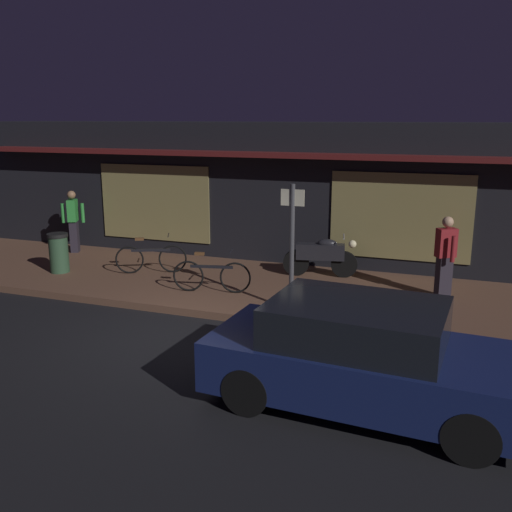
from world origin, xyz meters
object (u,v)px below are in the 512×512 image
Objects in this scene: motorcycle at (322,255)px; bicycle_extra at (212,276)px; sign_post at (292,240)px; trash_bin at (59,253)px; parked_car_near at (363,357)px; person_photographer at (73,220)px; bicycle_parked at (151,258)px; person_bystander at (445,255)px.

motorcycle is 1.04× the size of bicycle_extra.
sign_post is (1.89, -0.52, 1.00)m from bicycle_extra.
trash_bin is 0.22× the size of parked_car_near.
motorcycle is at bearing -0.91° from person_photographer.
bicycle_parked is at bearing 17.75° from trash_bin.
motorcycle reaches higher than bicycle_parked.
parked_car_near is (1.86, -2.99, -0.81)m from sign_post.
parked_car_near is at bearing -32.63° from person_photographer.
motorcycle reaches higher than trash_bin.
person_photographer is 1.00× the size of person_bystander.
parked_car_near is at bearing -43.15° from bicycle_extra.
sign_post is at bearing -15.50° from bicycle_extra.
bicycle_parked is at bearing 159.69° from sign_post.
bicycle_parked is (-3.83, -1.09, -0.14)m from motorcycle.
motorcycle reaches higher than bicycle_extra.
trash_bin is at bearing 154.33° from parked_car_near.
bicycle_extra is 5.46m from person_photographer.
trash_bin is at bearing -62.47° from person_photographer.
sign_post is at bearing -89.57° from motorcycle.
bicycle_extra is at bearing -24.67° from bicycle_parked.
person_bystander is 0.40× the size of parked_car_near.
parked_car_near is at bearing -25.67° from trash_bin.
parked_car_near is (1.88, -5.50, 0.06)m from motorcycle.
motorcycle is 0.70× the size of sign_post.
sign_post reaches higher than bicycle_extra.
person_photographer is at bearing 175.07° from person_bystander.
motorcycle is at bearing 15.86° from bicycle_parked.
trash_bin is at bearing 176.68° from bicycle_extra.
bicycle_extra is 1.75× the size of trash_bin.
person_photographer is 0.70× the size of sign_post.
bicycle_extra is 2.20m from sign_post.
bicycle_parked and bicycle_extra have the same top height.
person_photographer reaches higher than bicycle_parked.
sign_post reaches higher than person_photographer.
person_photographer reaches higher than bicycle_extra.
person_bystander is 4.86m from parked_car_near.
trash_bin reaches higher than bicycle_extra.
bicycle_parked is 0.93× the size of bicycle_extra.
bicycle_extra is at bearing 164.50° from sign_post.
person_photographer is (-3.05, 1.20, 0.52)m from bicycle_parked.
parked_car_near reaches higher than motorcycle.
person_photographer is 2.14m from trash_bin.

